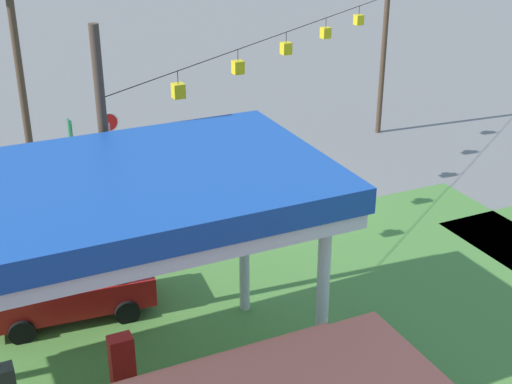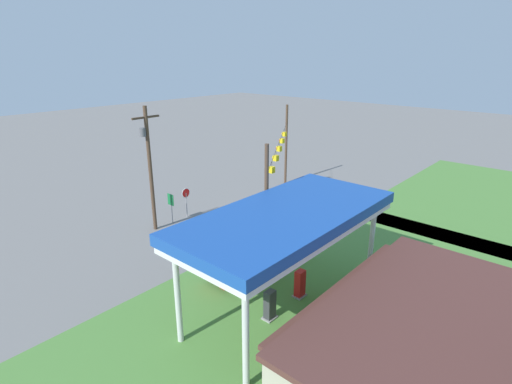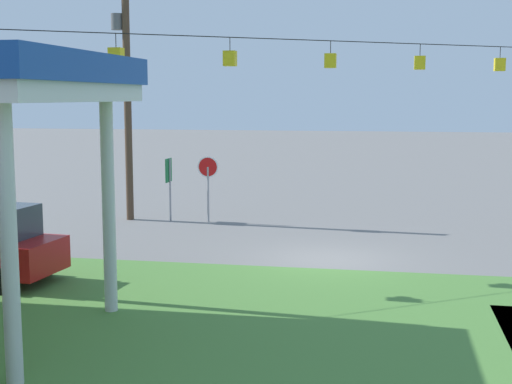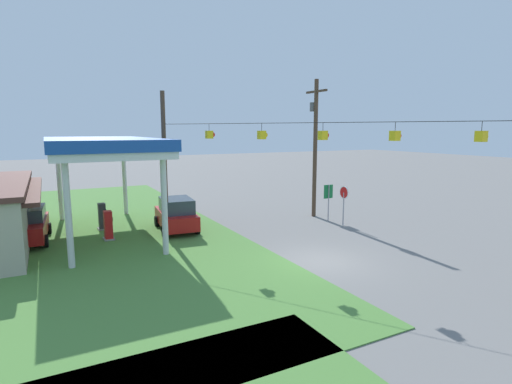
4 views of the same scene
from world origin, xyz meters
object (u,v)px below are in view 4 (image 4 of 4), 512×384
at_px(car_at_pumps_front, 176,214).
at_px(utility_pole_main, 315,141).
at_px(car_at_pumps_rear, 27,225).
at_px(route_sign, 328,195).
at_px(gas_station_canopy, 101,147).
at_px(fuel_pump_near, 108,226).
at_px(fuel_pump_far, 102,217).
at_px(stop_sign_roadside, 344,197).

distance_m(car_at_pumps_front, utility_pole_main, 10.57).
xyz_separation_m(car_at_pumps_rear, utility_pole_main, (-1.70, -17.46, 4.26)).
distance_m(car_at_pumps_rear, utility_pole_main, 18.05).
height_order(route_sign, utility_pole_main, utility_pole_main).
bearing_deg(car_at_pumps_front, gas_station_canopy, 81.17).
height_order(car_at_pumps_front, route_sign, route_sign).
bearing_deg(gas_station_canopy, utility_pole_main, -95.89).
relative_size(fuel_pump_near, car_at_pumps_rear, 0.34).
bearing_deg(fuel_pump_near, fuel_pump_far, 0.00).
height_order(fuel_pump_far, car_at_pumps_rear, car_at_pumps_rear).
relative_size(gas_station_canopy, car_at_pumps_front, 2.64).
bearing_deg(fuel_pump_near, route_sign, -97.33).
bearing_deg(car_at_pumps_front, fuel_pump_far, 64.98).
xyz_separation_m(fuel_pump_far, car_at_pumps_front, (-2.27, -3.88, 0.23)).
bearing_deg(utility_pole_main, fuel_pump_far, 78.77).
distance_m(fuel_pump_far, utility_pole_main, 14.53).
relative_size(fuel_pump_near, route_sign, 0.68).
relative_size(fuel_pump_far, car_at_pumps_rear, 0.34).
height_order(car_at_pumps_rear, route_sign, route_sign).
bearing_deg(route_sign, utility_pole_main, -0.25).
xyz_separation_m(gas_station_canopy, car_at_pumps_rear, (0.30, 3.89, -4.05)).
distance_m(route_sign, utility_pole_main, 3.87).
xyz_separation_m(car_at_pumps_front, car_at_pumps_rear, (1.28, 7.77, -0.05)).
bearing_deg(car_at_pumps_rear, route_sign, 82.74).
bearing_deg(route_sign, car_at_pumps_rear, 79.17).
distance_m(car_at_pumps_front, route_sign, 9.92).
bearing_deg(fuel_pump_far, car_at_pumps_rear, 104.34).
xyz_separation_m(stop_sign_roadside, utility_pole_main, (3.16, 0.01, 3.40)).
bearing_deg(gas_station_canopy, fuel_pump_near, -179.93).
height_order(gas_station_canopy, fuel_pump_far, gas_station_canopy).
height_order(fuel_pump_near, fuel_pump_far, same).
bearing_deg(stop_sign_roadside, car_at_pumps_rear, -105.55).
bearing_deg(fuel_pump_far, gas_station_canopy, 179.93).
bearing_deg(fuel_pump_far, utility_pole_main, -101.23).
distance_m(gas_station_canopy, car_at_pumps_rear, 5.62).
bearing_deg(fuel_pump_far, route_sign, -107.72).
xyz_separation_m(fuel_pump_near, car_at_pumps_rear, (1.59, 3.89, 0.18)).
bearing_deg(gas_station_canopy, car_at_pumps_rear, 85.61).
bearing_deg(car_at_pumps_front, stop_sign_roadside, -104.98).
height_order(fuel_pump_near, stop_sign_roadside, stop_sign_roadside).
height_order(stop_sign_roadside, route_sign, stop_sign_roadside).
height_order(fuel_pump_near, route_sign, route_sign).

